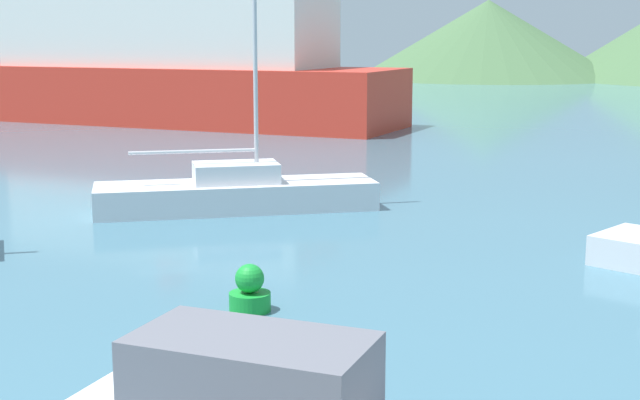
# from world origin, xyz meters

# --- Properties ---
(sailboat_inner) EXTENTS (7.88, 5.07, 10.86)m
(sailboat_inner) POSITION_xyz_m (-2.49, 18.32, 0.54)
(sailboat_inner) COLOR silver
(sailboat_inner) RESTS_ON ground_plane
(ferry_distant) EXTENTS (27.32, 11.84, 9.14)m
(ferry_distant) POSITION_xyz_m (-14.16, 41.96, 3.31)
(ferry_distant) COLOR red
(ferry_distant) RESTS_ON ground_plane
(buoy_marker) EXTENTS (0.74, 0.74, 0.85)m
(buoy_marker) POSITION_xyz_m (0.62, 9.49, 0.35)
(buoy_marker) COLOR green
(buoy_marker) RESTS_ON ground_plane
(hill_west) EXTENTS (30.87, 30.87, 10.03)m
(hill_west) POSITION_xyz_m (-39.89, 101.03, 5.02)
(hill_west) COLOR #3D6038
(hill_west) RESTS_ON ground_plane
(hill_central) EXTENTS (30.12, 30.12, 8.84)m
(hill_central) POSITION_xyz_m (1.21, 100.26, 4.42)
(hill_central) COLOR #476B42
(hill_central) RESTS_ON ground_plane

